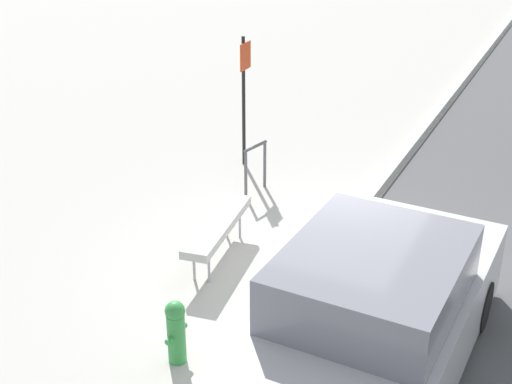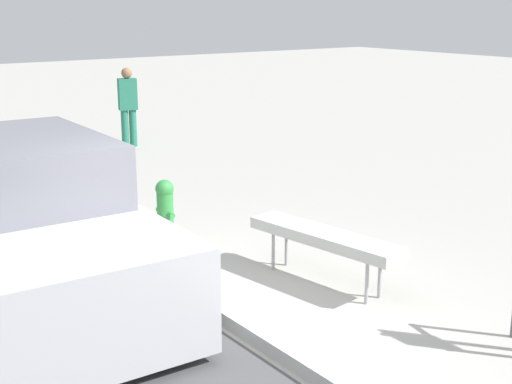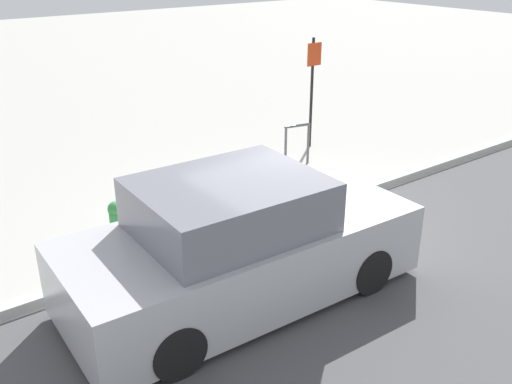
{
  "view_description": "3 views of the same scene",
  "coord_description": "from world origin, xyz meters",
  "px_view_note": "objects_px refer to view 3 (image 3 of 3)",
  "views": [
    {
      "loc": [
        -7.82,
        -2.89,
        5.03
      ],
      "look_at": [
        0.21,
        1.04,
        0.78
      ],
      "focal_mm": 50.0,
      "sensor_mm": 36.0,
      "label": 1
    },
    {
      "loc": [
        4.74,
        -3.26,
        2.8
      ],
      "look_at": [
        -0.61,
        0.59,
        1.05
      ],
      "focal_mm": 50.0,
      "sensor_mm": 36.0,
      "label": 2
    },
    {
      "loc": [
        -5.25,
        -6.24,
        4.02
      ],
      "look_at": [
        -0.61,
        0.02,
        0.62
      ],
      "focal_mm": 40.0,
      "sensor_mm": 36.0,
      "label": 3
    }
  ],
  "objects_px": {
    "bike_rack": "(297,140)",
    "parked_car_near": "(240,246)",
    "sign_post": "(312,83)",
    "fire_hydrant": "(117,225)",
    "bench": "(219,172)"
  },
  "relations": [
    {
      "from": "fire_hydrant",
      "to": "bench",
      "type": "bearing_deg",
      "value": 17.28
    },
    {
      "from": "sign_post",
      "to": "parked_car_near",
      "type": "height_order",
      "value": "sign_post"
    },
    {
      "from": "bike_rack",
      "to": "sign_post",
      "type": "height_order",
      "value": "sign_post"
    },
    {
      "from": "fire_hydrant",
      "to": "sign_post",
      "type": "bearing_deg",
      "value": 19.25
    },
    {
      "from": "bench",
      "to": "bike_rack",
      "type": "bearing_deg",
      "value": 3.95
    },
    {
      "from": "bench",
      "to": "parked_car_near",
      "type": "distance_m",
      "value": 2.98
    },
    {
      "from": "bench",
      "to": "fire_hydrant",
      "type": "relative_size",
      "value": 2.38
    },
    {
      "from": "fire_hydrant",
      "to": "parked_car_near",
      "type": "xyz_separation_m",
      "value": [
        0.73,
        -1.95,
        0.29
      ]
    },
    {
      "from": "fire_hydrant",
      "to": "parked_car_near",
      "type": "bearing_deg",
      "value": -69.51
    },
    {
      "from": "sign_post",
      "to": "bike_rack",
      "type": "bearing_deg",
      "value": -144.5
    },
    {
      "from": "bike_rack",
      "to": "parked_car_near",
      "type": "relative_size",
      "value": 0.19
    },
    {
      "from": "bench",
      "to": "bike_rack",
      "type": "distance_m",
      "value": 2.18
    },
    {
      "from": "parked_car_near",
      "to": "sign_post",
      "type": "bearing_deg",
      "value": 41.89
    },
    {
      "from": "sign_post",
      "to": "fire_hydrant",
      "type": "bearing_deg",
      "value": -160.75
    },
    {
      "from": "bike_rack",
      "to": "parked_car_near",
      "type": "xyz_separation_m",
      "value": [
        -3.54,
        -3.09,
        0.2
      ]
    }
  ]
}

